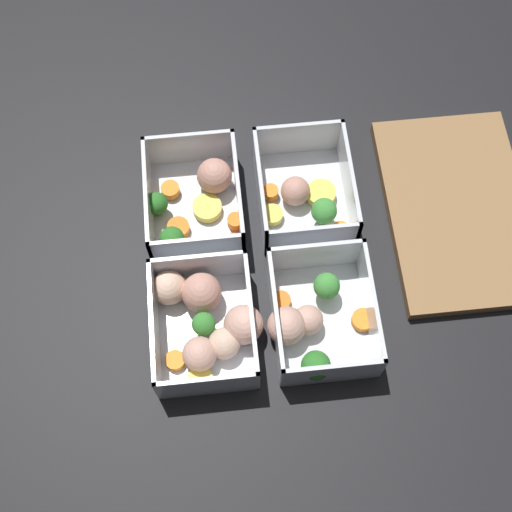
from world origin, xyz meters
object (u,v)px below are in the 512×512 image
(container_far_right, at_px, (313,320))
(container_near_right, at_px, (206,321))
(container_far_left, at_px, (305,194))
(container_near_left, at_px, (196,200))

(container_far_right, bearing_deg, container_near_right, -95.19)
(container_near_right, xyz_separation_m, container_far_left, (-0.16, 0.14, -0.00))
(container_near_right, height_order, container_far_left, same)
(container_far_left, bearing_deg, container_near_left, -92.41)
(container_far_right, bearing_deg, container_far_left, 175.85)
(container_near_right, distance_m, container_far_left, 0.21)
(container_near_right, bearing_deg, container_far_left, 138.69)
(container_near_left, relative_size, container_near_right, 0.95)
(container_near_left, relative_size, container_far_left, 1.01)
(container_near_left, distance_m, container_far_left, 0.14)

